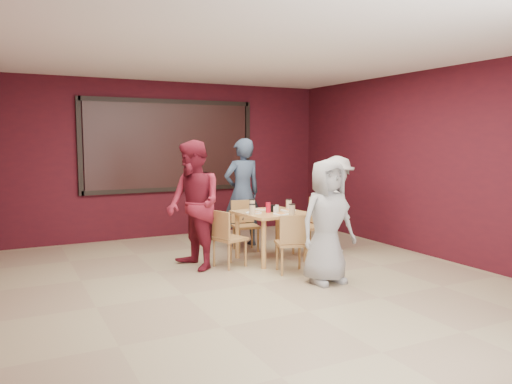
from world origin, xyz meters
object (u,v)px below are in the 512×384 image
diner_back (242,193)px  dining_table (271,217)px  chair_back (244,222)px  diner_left (194,205)px  chair_left (226,235)px  diner_right (337,204)px  diner_front (327,222)px  chair_front (292,240)px  chair_right (313,223)px

diner_back → dining_table: bearing=85.0°
chair_back → diner_left: (-1.12, -0.75, 0.43)m
chair_left → diner_right: size_ratio=0.53×
chair_back → diner_front: 2.14m
chair_left → diner_right: diner_right is taller
dining_table → diner_left: 1.20m
dining_table → diner_front: (0.05, -1.32, 0.13)m
diner_front → chair_left: bearing=121.7°
diner_front → diner_left: 1.84m
dining_table → chair_front: bearing=-98.6°
dining_table → chair_front: (-0.12, -0.79, -0.18)m
diner_left → chair_left: bearing=64.0°
chair_front → diner_front: (0.17, -0.53, 0.31)m
diner_right → chair_front: bearing=142.2°
dining_table → diner_front: bearing=-87.8°
chair_front → diner_front: 0.64m
diner_front → diner_left: (-1.22, 1.37, 0.12)m
chair_back → diner_left: diner_left is taller
dining_table → chair_back: dining_table is taller
chair_front → diner_right: diner_right is taller
dining_table → diner_back: size_ratio=0.55×
chair_back → diner_left: 1.41m
dining_table → chair_right: bearing=4.1°
diner_left → chair_front: bearing=43.0°
diner_left → chair_back: bearing=115.1°
chair_right → diner_front: size_ratio=0.57×
dining_table → diner_front: diner_front is taller
diner_back → diner_left: bearing=38.1°
chair_left → diner_left: diner_left is taller
diner_back → diner_left: 1.61m
chair_front → chair_right: (0.88, 0.84, 0.04)m
dining_table → chair_front: size_ratio=1.23×
chair_back → diner_back: (0.10, 0.29, 0.44)m
chair_left → diner_front: size_ratio=0.52×
chair_front → diner_right: size_ratio=0.53×
diner_front → diner_left: diner_left is taller
chair_front → chair_back: size_ratio=1.00×
chair_left → diner_left: bearing=162.5°
chair_front → diner_right: (1.34, 0.86, 0.30)m
chair_right → diner_front: (-0.71, -1.38, 0.27)m
diner_left → diner_right: bearing=82.1°
chair_left → chair_front: bearing=-48.0°
chair_back → diner_front: size_ratio=0.52×
dining_table → chair_back: bearing=93.6°
chair_front → chair_left: (-0.64, 0.71, 0.00)m
chair_back → diner_right: diner_right is taller
chair_right → diner_left: (-1.93, -0.01, 0.39)m
chair_back → chair_front: bearing=-92.5°
diner_back → diner_right: bearing=136.8°
chair_right → diner_right: 0.53m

